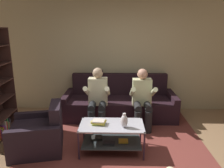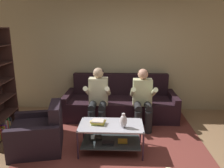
% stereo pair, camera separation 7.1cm
% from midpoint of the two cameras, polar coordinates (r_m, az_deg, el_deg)
% --- Properties ---
extents(ground, '(16.80, 16.80, 0.00)m').
position_cam_midpoint_polar(ground, '(3.43, 3.40, -20.79)').
color(ground, '#9C7653').
extents(back_partition, '(8.40, 0.12, 2.90)m').
position_cam_midpoint_polar(back_partition, '(5.29, 3.27, 8.71)').
color(back_partition, '#C6B589').
rests_on(back_partition, ground).
extents(couch, '(2.47, 0.90, 0.94)m').
position_cam_midpoint_polar(couch, '(5.00, 2.58, -5.13)').
color(couch, black).
rests_on(couch, ground).
extents(person_seated_left, '(0.50, 0.58, 1.21)m').
position_cam_midpoint_polar(person_seated_left, '(4.39, -3.22, -3.05)').
color(person_seated_left, black).
rests_on(person_seated_left, ground).
extents(person_seated_right, '(0.50, 0.58, 1.19)m').
position_cam_midpoint_polar(person_seated_right, '(4.40, 8.49, -3.27)').
color(person_seated_right, black).
rests_on(person_seated_right, ground).
extents(coffee_table, '(1.02, 0.55, 0.48)m').
position_cam_midpoint_polar(coffee_table, '(3.64, 0.19, -12.87)').
color(coffee_table, '#B6B5C2').
rests_on(coffee_table, ground).
extents(area_rug, '(3.08, 3.42, 0.01)m').
position_cam_midpoint_polar(area_rug, '(4.32, 1.59, -12.76)').
color(area_rug, brown).
rests_on(area_rug, ground).
extents(vase, '(0.11, 0.11, 0.23)m').
position_cam_midpoint_polar(vase, '(3.42, 3.59, -9.61)').
color(vase, silver).
rests_on(vase, coffee_table).
extents(book_stack, '(0.25, 0.21, 0.07)m').
position_cam_midpoint_polar(book_stack, '(3.57, -3.09, -9.88)').
color(book_stack, '#AABA47').
rests_on(book_stack, coffee_table).
extents(armchair, '(0.96, 0.97, 0.78)m').
position_cam_midpoint_polar(armchair, '(3.91, -18.05, -12.23)').
color(armchair, black).
rests_on(armchair, ground).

